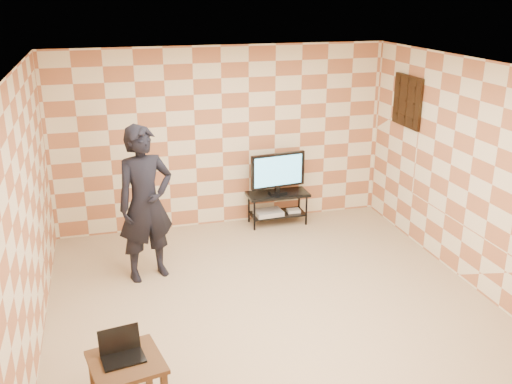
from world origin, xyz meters
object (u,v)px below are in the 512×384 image
at_px(tv, 278,171).
at_px(person, 146,204).
at_px(side_table, 127,369).
at_px(tv_stand, 278,201).

bearing_deg(tv, person, -149.64).
bearing_deg(side_table, person, 80.62).
bearing_deg(side_table, tv, 55.85).
xyz_separation_m(tv, side_table, (-2.47, -3.64, -0.44)).
distance_m(tv, person, 2.40).
distance_m(tv, side_table, 4.42).
relative_size(side_table, person, 0.35).
xyz_separation_m(tv_stand, tv, (-0.00, -0.00, 0.48)).
bearing_deg(tv_stand, side_table, -124.14).
relative_size(tv, side_table, 1.25).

